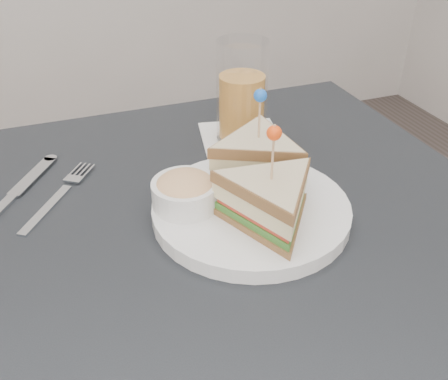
% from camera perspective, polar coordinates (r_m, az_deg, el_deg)
% --- Properties ---
extents(table, '(0.80, 0.80, 0.75)m').
position_cam_1_polar(table, '(0.69, -0.50, -9.37)').
color(table, black).
rests_on(table, ground).
extents(plate_meal, '(0.34, 0.34, 0.15)m').
position_cam_1_polar(plate_meal, '(0.65, 3.35, 0.43)').
color(plate_meal, white).
rests_on(plate_meal, table).
extents(cutlery_fork, '(0.12, 0.16, 0.01)m').
position_cam_1_polar(cutlery_fork, '(0.74, -18.09, -0.30)').
color(cutlery_fork, silver).
rests_on(cutlery_fork, table).
extents(cutlery_knife, '(0.12, 0.18, 0.01)m').
position_cam_1_polar(cutlery_knife, '(0.76, -22.65, -0.27)').
color(cutlery_knife, '#B5BBC1').
rests_on(cutlery_knife, table).
extents(drink_set, '(0.15, 0.15, 0.17)m').
position_cam_1_polar(drink_set, '(0.82, 2.05, 10.50)').
color(drink_set, white).
rests_on(drink_set, table).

